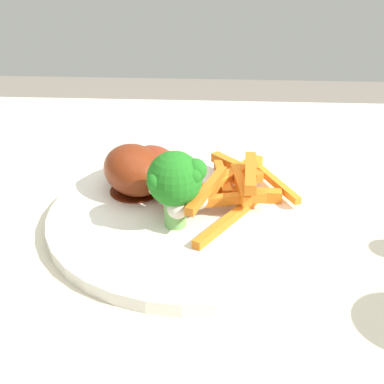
{
  "coord_description": "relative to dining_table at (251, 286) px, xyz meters",
  "views": [
    {
      "loc": [
        -0.04,
        -0.47,
        0.98
      ],
      "look_at": [
        -0.06,
        -0.04,
        0.75
      ],
      "focal_mm": 48.41,
      "sensor_mm": 36.0,
      "label": 1
    }
  ],
  "objects": [
    {
      "name": "carrot_fries_pile",
      "position": [
        -0.02,
        -0.02,
        0.14
      ],
      "size": [
        0.13,
        0.17,
        0.04
      ],
      "color": "orange",
      "rests_on": "dinner_plate"
    },
    {
      "name": "dining_table",
      "position": [
        0.0,
        0.0,
        0.0
      ],
      "size": [
        1.17,
        0.66,
        0.72
      ],
      "color": "beige",
      "rests_on": "ground_plane"
    },
    {
      "name": "chicken_drumstick_extra",
      "position": [
        -0.12,
        -0.01,
        0.15
      ],
      "size": [
        0.11,
        0.13,
        0.05
      ],
      "color": "#541909",
      "rests_on": "dinner_plate"
    },
    {
      "name": "broccoli_floret_front",
      "position": [
        -0.08,
        -0.07,
        0.17
      ],
      "size": [
        0.05,
        0.05,
        0.07
      ],
      "color": "#74B55A",
      "rests_on": "dinner_plate"
    },
    {
      "name": "chicken_drumstick_far",
      "position": [
        -0.12,
        0.0,
        0.14
      ],
      "size": [
        0.11,
        0.12,
        0.04
      ],
      "color": "#5F210A",
      "rests_on": "dinner_plate"
    },
    {
      "name": "chicken_drumstick_near",
      "position": [
        -0.1,
        0.0,
        0.14
      ],
      "size": [
        0.1,
        0.11,
        0.04
      ],
      "color": "#631C0E",
      "rests_on": "dinner_plate"
    },
    {
      "name": "dinner_plate",
      "position": [
        -0.06,
        -0.04,
        0.12
      ],
      "size": [
        0.28,
        0.28,
        0.01
      ],
      "primitive_type": "cylinder",
      "color": "white",
      "rests_on": "dining_table"
    }
  ]
}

